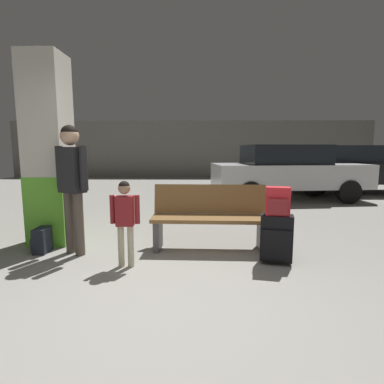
{
  "coord_description": "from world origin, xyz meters",
  "views": [
    {
      "loc": [
        0.31,
        -2.54,
        1.39
      ],
      "look_at": [
        0.25,
        1.3,
        0.85
      ],
      "focal_mm": 28.55,
      "sensor_mm": 36.0,
      "label": 1
    }
  ],
  "objects_px": {
    "child": "(125,214)",
    "backpack_dark_floor": "(42,240)",
    "suitcase": "(276,238)",
    "adult": "(72,176)",
    "backpack_bright": "(278,201)",
    "structural_pillar": "(49,152)",
    "parked_car_side": "(343,168)",
    "parked_car_near": "(287,171)",
    "bench": "(210,217)"
  },
  "relations": [
    {
      "from": "child",
      "to": "backpack_dark_floor",
      "type": "bearing_deg",
      "value": 159.0
    },
    {
      "from": "suitcase",
      "to": "adult",
      "type": "height_order",
      "value": "adult"
    },
    {
      "from": "suitcase",
      "to": "child",
      "type": "relative_size",
      "value": 0.59
    },
    {
      "from": "suitcase",
      "to": "backpack_bright",
      "type": "bearing_deg",
      "value": -67.14
    },
    {
      "from": "backpack_bright",
      "to": "backpack_dark_floor",
      "type": "height_order",
      "value": "backpack_bright"
    },
    {
      "from": "structural_pillar",
      "to": "backpack_bright",
      "type": "distance_m",
      "value": 3.29
    },
    {
      "from": "suitcase",
      "to": "adult",
      "type": "xyz_separation_m",
      "value": [
        -2.59,
        0.32,
        0.73
      ]
    },
    {
      "from": "structural_pillar",
      "to": "backpack_dark_floor",
      "type": "relative_size",
      "value": 8.02
    },
    {
      "from": "structural_pillar",
      "to": "backpack_bright",
      "type": "relative_size",
      "value": 8.02
    },
    {
      "from": "adult",
      "to": "backpack_dark_floor",
      "type": "relative_size",
      "value": 4.99
    },
    {
      "from": "backpack_bright",
      "to": "backpack_dark_floor",
      "type": "xyz_separation_m",
      "value": [
        -3.07,
        0.36,
        -0.6
      ]
    },
    {
      "from": "parked_car_side",
      "to": "backpack_dark_floor",
      "type": "bearing_deg",
      "value": -138.97
    },
    {
      "from": "suitcase",
      "to": "backpack_dark_floor",
      "type": "relative_size",
      "value": 1.78
    },
    {
      "from": "structural_pillar",
      "to": "parked_car_near",
      "type": "height_order",
      "value": "structural_pillar"
    },
    {
      "from": "backpack_bright",
      "to": "backpack_dark_floor",
      "type": "relative_size",
      "value": 1.0
    },
    {
      "from": "backpack_bright",
      "to": "parked_car_side",
      "type": "relative_size",
      "value": 0.08
    },
    {
      "from": "backpack_bright",
      "to": "child",
      "type": "bearing_deg",
      "value": -176.15
    },
    {
      "from": "child",
      "to": "parked_car_side",
      "type": "bearing_deg",
      "value": 49.09
    },
    {
      "from": "structural_pillar",
      "to": "child",
      "type": "relative_size",
      "value": 2.65
    },
    {
      "from": "suitcase",
      "to": "child",
      "type": "bearing_deg",
      "value": -176.13
    },
    {
      "from": "parked_car_near",
      "to": "backpack_dark_floor",
      "type": "bearing_deg",
      "value": -135.41
    },
    {
      "from": "bench",
      "to": "parked_car_side",
      "type": "xyz_separation_m",
      "value": [
        4.53,
        5.7,
        0.36
      ]
    },
    {
      "from": "parked_car_near",
      "to": "suitcase",
      "type": "bearing_deg",
      "value": -107.45
    },
    {
      "from": "structural_pillar",
      "to": "child",
      "type": "distance_m",
      "value": 1.79
    },
    {
      "from": "structural_pillar",
      "to": "child",
      "type": "height_order",
      "value": "structural_pillar"
    },
    {
      "from": "structural_pillar",
      "to": "parked_car_near",
      "type": "xyz_separation_m",
      "value": [
        4.67,
        4.05,
        -0.55
      ]
    },
    {
      "from": "structural_pillar",
      "to": "bench",
      "type": "bearing_deg",
      "value": -6.55
    },
    {
      "from": "structural_pillar",
      "to": "adult",
      "type": "height_order",
      "value": "structural_pillar"
    },
    {
      "from": "suitcase",
      "to": "child",
      "type": "height_order",
      "value": "child"
    },
    {
      "from": "backpack_bright",
      "to": "parked_car_near",
      "type": "height_order",
      "value": "parked_car_near"
    },
    {
      "from": "structural_pillar",
      "to": "backpack_dark_floor",
      "type": "height_order",
      "value": "structural_pillar"
    },
    {
      "from": "child",
      "to": "bench",
      "type": "bearing_deg",
      "value": 34.62
    },
    {
      "from": "suitcase",
      "to": "parked_car_side",
      "type": "bearing_deg",
      "value": 59.21
    },
    {
      "from": "adult",
      "to": "backpack_dark_floor",
      "type": "bearing_deg",
      "value": 174.82
    },
    {
      "from": "backpack_bright",
      "to": "parked_car_side",
      "type": "bearing_deg",
      "value": 59.21
    },
    {
      "from": "backpack_dark_floor",
      "to": "parked_car_side",
      "type": "xyz_separation_m",
      "value": [
        6.81,
        5.93,
        0.64
      ]
    },
    {
      "from": "backpack_bright",
      "to": "adult",
      "type": "distance_m",
      "value": 2.63
    },
    {
      "from": "backpack_bright",
      "to": "adult",
      "type": "relative_size",
      "value": 0.2
    },
    {
      "from": "adult",
      "to": "parked_car_side",
      "type": "xyz_separation_m",
      "value": [
        6.34,
        5.97,
        -0.24
      ]
    },
    {
      "from": "structural_pillar",
      "to": "suitcase",
      "type": "height_order",
      "value": "structural_pillar"
    },
    {
      "from": "bench",
      "to": "backpack_bright",
      "type": "xyz_separation_m",
      "value": [
        0.79,
        -0.58,
        0.33
      ]
    },
    {
      "from": "backpack_dark_floor",
      "to": "parked_car_side",
      "type": "height_order",
      "value": "parked_car_side"
    },
    {
      "from": "parked_car_side",
      "to": "suitcase",
      "type": "bearing_deg",
      "value": -120.79
    },
    {
      "from": "suitcase",
      "to": "parked_car_side",
      "type": "height_order",
      "value": "parked_car_side"
    },
    {
      "from": "structural_pillar",
      "to": "backpack_dark_floor",
      "type": "distance_m",
      "value": 1.29
    },
    {
      "from": "child",
      "to": "parked_car_near",
      "type": "bearing_deg",
      "value": 56.31
    },
    {
      "from": "backpack_dark_floor",
      "to": "parked_car_near",
      "type": "distance_m",
      "value": 6.5
    },
    {
      "from": "structural_pillar",
      "to": "child",
      "type": "bearing_deg",
      "value": -36.46
    },
    {
      "from": "parked_car_side",
      "to": "structural_pillar",
      "type": "bearing_deg",
      "value": -141.66
    },
    {
      "from": "suitcase",
      "to": "parked_car_near",
      "type": "relative_size",
      "value": 0.14
    }
  ]
}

